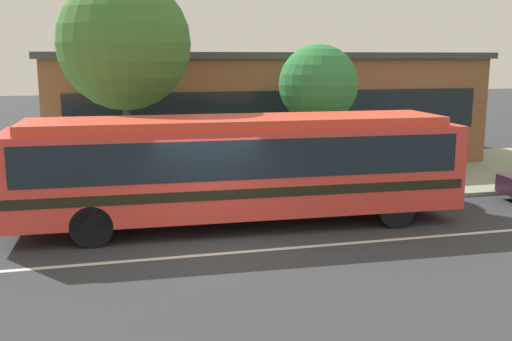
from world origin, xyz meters
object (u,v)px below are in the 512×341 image
object	(u,v)px
pedestrian_waiting_near_sign	(239,162)
pedestrian_standing_by_tree	(386,159)
street_tree_mid_block	(318,86)
transit_bus	(240,163)
pedestrian_walking_along_curb	(209,169)
street_tree_near_stop	(124,44)
bus_stop_sign	(359,143)

from	to	relation	value
pedestrian_waiting_near_sign	pedestrian_standing_by_tree	xyz separation A→B (m)	(4.94, -0.32, -0.06)
pedestrian_standing_by_tree	street_tree_mid_block	size ratio (longest dim) A/B	0.34
transit_bus	pedestrian_standing_by_tree	bearing A→B (deg)	27.23
pedestrian_walking_along_curb	transit_bus	bearing A→B (deg)	-78.82
transit_bus	pedestrian_waiting_near_sign	distance (m)	3.32
transit_bus	pedestrian_standing_by_tree	distance (m)	6.35
pedestrian_walking_along_curb	street_tree_near_stop	distance (m)	4.59
bus_stop_sign	street_tree_near_stop	distance (m)	7.72
transit_bus	street_tree_mid_block	size ratio (longest dim) A/B	2.49
pedestrian_waiting_near_sign	bus_stop_sign	world-z (taller)	bus_stop_sign
pedestrian_waiting_near_sign	street_tree_mid_block	world-z (taller)	street_tree_mid_block
transit_bus	pedestrian_standing_by_tree	xyz separation A→B (m)	(5.62, 2.89, -0.61)
pedestrian_waiting_near_sign	street_tree_mid_block	xyz separation A→B (m)	(2.91, 0.78, 2.33)
transit_bus	bus_stop_sign	size ratio (longest dim) A/B	4.45
pedestrian_waiting_near_sign	street_tree_near_stop	world-z (taller)	street_tree_near_stop
street_tree_near_stop	street_tree_mid_block	distance (m)	6.42
transit_bus	bus_stop_sign	xyz separation A→B (m)	(4.12, 1.76, 0.14)
pedestrian_standing_by_tree	bus_stop_sign	size ratio (longest dim) A/B	0.61
pedestrian_standing_by_tree	street_tree_near_stop	world-z (taller)	street_tree_near_stop
transit_bus	street_tree_near_stop	distance (m)	5.64
street_tree_near_stop	street_tree_mid_block	size ratio (longest dim) A/B	1.42
pedestrian_standing_by_tree	street_tree_mid_block	distance (m)	3.32
pedestrian_walking_along_curb	pedestrian_standing_by_tree	xyz separation A→B (m)	(6.06, 0.66, -0.06)
pedestrian_waiting_near_sign	pedestrian_standing_by_tree	distance (m)	4.95
bus_stop_sign	transit_bus	bearing A→B (deg)	-156.90
transit_bus	pedestrian_waiting_near_sign	world-z (taller)	transit_bus
pedestrian_walking_along_curb	bus_stop_sign	world-z (taller)	bus_stop_sign
transit_bus	bus_stop_sign	distance (m)	4.48
bus_stop_sign	pedestrian_standing_by_tree	bearing A→B (deg)	37.11
pedestrian_waiting_near_sign	transit_bus	bearing A→B (deg)	-101.94
bus_stop_sign	street_tree_mid_block	size ratio (longest dim) A/B	0.56
transit_bus	bus_stop_sign	world-z (taller)	transit_bus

